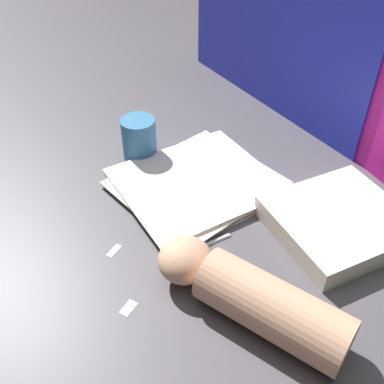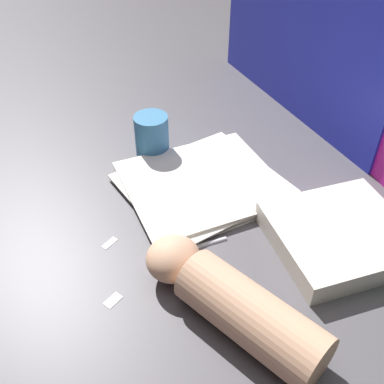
# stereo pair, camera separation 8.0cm
# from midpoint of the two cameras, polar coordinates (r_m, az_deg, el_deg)

# --- Properties ---
(ground_plane) EXTENTS (6.00, 6.00, 0.00)m
(ground_plane) POSITION_cam_midpoint_polar(r_m,az_deg,el_deg) (0.83, 2.77, -4.06)
(ground_plane) COLOR #4C494F
(backdrop_panel_center) EXTENTS (0.50, 0.12, 0.46)m
(backdrop_panel_center) POSITION_cam_midpoint_polar(r_m,az_deg,el_deg) (0.98, 25.14, 15.60)
(backdrop_panel_center) COLOR #D81E9E
(backdrop_panel_center) RESTS_ON ground_plane
(paper_stack) EXTENTS (0.29, 0.32, 0.02)m
(paper_stack) POSITION_cam_midpoint_polar(r_m,az_deg,el_deg) (0.90, 3.90, 1.00)
(paper_stack) COLOR white
(paper_stack) RESTS_ON ground_plane
(book_closed) EXTENTS (0.25, 0.26, 0.04)m
(book_closed) POSITION_cam_midpoint_polar(r_m,az_deg,el_deg) (0.83, 20.90, -5.27)
(book_closed) COLOR silver
(book_closed) RESTS_ON ground_plane
(scissors) EXTENTS (0.08, 0.14, 0.01)m
(scissors) POSITION_cam_midpoint_polar(r_m,az_deg,el_deg) (0.77, 1.14, -7.71)
(scissors) COLOR silver
(scissors) RESTS_ON ground_plane
(hand_forearm) EXTENTS (0.32, 0.18, 0.08)m
(hand_forearm) POSITION_cam_midpoint_polar(r_m,az_deg,el_deg) (0.67, 8.56, -13.74)
(hand_forearm) COLOR tan
(hand_forearm) RESTS_ON ground_plane
(paper_scrap_near) EXTENTS (0.03, 0.03, 0.00)m
(paper_scrap_near) POSITION_cam_midpoint_polar(r_m,az_deg,el_deg) (0.72, -6.81, -13.65)
(paper_scrap_near) COLOR white
(paper_scrap_near) RESTS_ON ground_plane
(paper_scrap_mid) EXTENTS (0.02, 0.03, 0.00)m
(paper_scrap_mid) POSITION_cam_midpoint_polar(r_m,az_deg,el_deg) (0.80, -7.60, -6.56)
(paper_scrap_mid) COLOR white
(paper_scrap_mid) RESTS_ON ground_plane
(mug) EXTENTS (0.07, 0.07, 0.09)m
(mug) POSITION_cam_midpoint_polar(r_m,az_deg,el_deg) (0.97, -2.78, 7.10)
(mug) COLOR teal
(mug) RESTS_ON ground_plane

